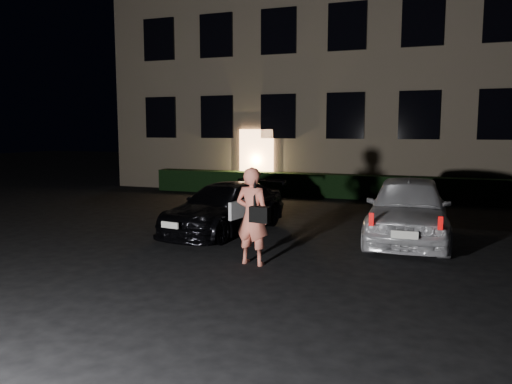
% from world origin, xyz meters
% --- Properties ---
extents(ground, '(80.00, 80.00, 0.00)m').
position_xyz_m(ground, '(0.00, 0.00, 0.00)').
color(ground, black).
rests_on(ground, ground).
extents(building, '(20.00, 8.11, 12.00)m').
position_xyz_m(building, '(-0.00, 14.99, 6.00)').
color(building, '#756953').
rests_on(building, ground).
extents(hedge, '(15.00, 0.70, 0.85)m').
position_xyz_m(hedge, '(0.00, 10.50, 0.42)').
color(hedge, black).
rests_on(hedge, ground).
extents(sedan, '(2.30, 4.28, 1.18)m').
position_xyz_m(sedan, '(-1.58, 3.36, 0.59)').
color(sedan, black).
rests_on(sedan, ground).
extents(hatch, '(1.86, 4.37, 1.47)m').
position_xyz_m(hatch, '(2.69, 3.85, 0.74)').
color(hatch, silver).
rests_on(hatch, ground).
extents(man, '(0.76, 0.53, 1.81)m').
position_xyz_m(man, '(0.10, 0.77, 0.91)').
color(man, '#EE7961').
rests_on(man, ground).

